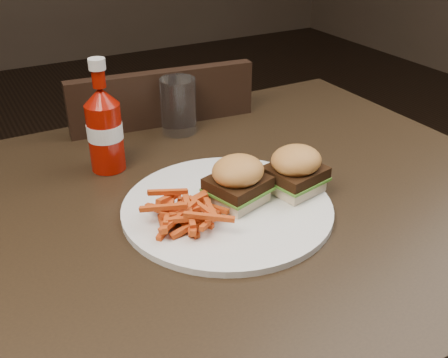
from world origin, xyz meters
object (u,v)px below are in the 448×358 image
chair_far (151,210)px  ketchup_bottle (106,137)px  plate (227,208)px  dining_table (170,223)px  tumbler (178,106)px

chair_far → ketchup_bottle: (-0.18, -0.32, 0.38)m
chair_far → plate: size_ratio=1.26×
dining_table → tumbler: 0.31m
dining_table → plate: bearing=-26.0°
tumbler → ketchup_bottle: bearing=-153.7°
chair_far → ketchup_bottle: 0.53m
plate → tumbler: size_ratio=2.91×
dining_table → plate: size_ratio=3.74×
plate → ketchup_bottle: bearing=117.4°
chair_far → plate: plate is taller
chair_far → ketchup_bottle: ketchup_bottle is taller
dining_table → plate: plate is taller
dining_table → chair_far: (0.15, 0.50, -0.30)m
chair_far → tumbler: tumbler is taller
dining_table → tumbler: size_ratio=10.90×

